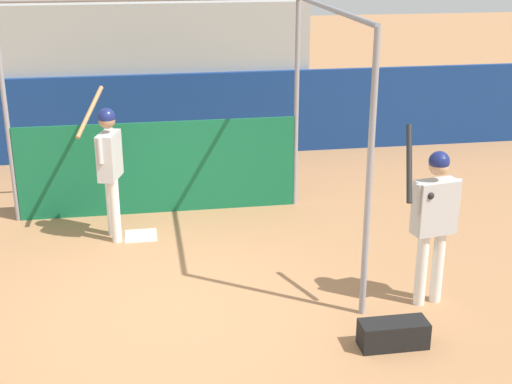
% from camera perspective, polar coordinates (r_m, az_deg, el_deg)
% --- Properties ---
extents(ground_plane, '(60.00, 60.00, 0.00)m').
position_cam_1_polar(ground_plane, '(8.16, -6.67, -9.40)').
color(ground_plane, '#A8754C').
extents(outfield_wall, '(24.00, 0.12, 1.57)m').
position_cam_1_polar(outfield_wall, '(13.46, -8.23, 5.99)').
color(outfield_wall, navy).
rests_on(outfield_wall, ground).
extents(bleacher_section, '(5.95, 2.40, 2.85)m').
position_cam_1_polar(bleacher_section, '(14.56, -8.51, 9.59)').
color(bleacher_section, '#9E9E99').
rests_on(bleacher_section, ground).
extents(batting_cage, '(4.24, 3.56, 3.17)m').
position_cam_1_polar(batting_cage, '(10.01, -7.83, 4.11)').
color(batting_cage, gray).
rests_on(batting_cage, ground).
extents(home_plate, '(0.44, 0.44, 0.02)m').
position_cam_1_polar(home_plate, '(10.11, -9.21, -3.47)').
color(home_plate, white).
rests_on(home_plate, ground).
extents(player_batter, '(0.60, 1.00, 2.01)m').
position_cam_1_polar(player_batter, '(9.75, -11.66, 2.51)').
color(player_batter, white).
rests_on(player_batter, ground).
extents(player_waiting, '(0.75, 0.54, 2.08)m').
position_cam_1_polar(player_waiting, '(8.04, 14.04, -1.65)').
color(player_waiting, white).
rests_on(player_waiting, ground).
extents(equipment_bag, '(0.70, 0.28, 0.28)m').
position_cam_1_polar(equipment_bag, '(7.53, 10.93, -11.09)').
color(equipment_bag, black).
rests_on(equipment_bag, ground).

